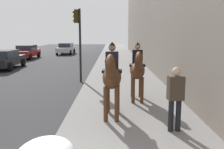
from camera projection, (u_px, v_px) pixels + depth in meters
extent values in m
ellipsoid|color=#4C2B16|center=(112.00, 77.00, 7.58)|extent=(1.53, 0.64, 0.66)
cylinder|color=#4C2B16|center=(117.00, 104.00, 7.25)|extent=(0.13, 0.13, 1.04)
cylinder|color=#4C2B16|center=(106.00, 104.00, 7.26)|extent=(0.13, 0.13, 1.04)
cylinder|color=#4C2B16|center=(118.00, 97.00, 8.13)|extent=(0.13, 0.13, 1.04)
cylinder|color=#4C2B16|center=(108.00, 96.00, 8.15)|extent=(0.13, 0.13, 1.04)
cylinder|color=#4C2B16|center=(111.00, 69.00, 6.77)|extent=(0.65, 0.31, 0.68)
ellipsoid|color=#4C2B16|center=(110.00, 61.00, 6.52)|extent=(0.64, 0.25, 0.49)
cylinder|color=black|center=(113.00, 76.00, 8.30)|extent=(0.29, 0.11, 0.55)
cube|color=black|center=(112.00, 71.00, 7.60)|extent=(0.47, 0.62, 0.08)
cube|color=black|center=(112.00, 61.00, 7.55)|extent=(0.30, 0.39, 0.55)
sphere|color=#8C664C|center=(112.00, 48.00, 7.49)|extent=(0.22, 0.22, 0.22)
cone|color=black|center=(112.00, 43.00, 7.47)|extent=(0.21, 0.21, 0.10)
ellipsoid|color=#4C2B16|center=(137.00, 70.00, 9.54)|extent=(1.53, 0.63, 0.66)
cylinder|color=#4C2B16|center=(142.00, 90.00, 9.19)|extent=(0.13, 0.13, 0.97)
cylinder|color=#4C2B16|center=(133.00, 90.00, 9.21)|extent=(0.13, 0.13, 0.97)
cylinder|color=#4C2B16|center=(140.00, 85.00, 10.08)|extent=(0.13, 0.13, 0.97)
cylinder|color=#4C2B16|center=(132.00, 85.00, 10.10)|extent=(0.13, 0.13, 0.97)
cylinder|color=#4C2B16|center=(138.00, 63.00, 8.72)|extent=(0.65, 0.31, 0.68)
ellipsoid|color=#4C2B16|center=(139.00, 57.00, 8.47)|extent=(0.64, 0.25, 0.49)
cylinder|color=black|center=(136.00, 70.00, 10.25)|extent=(0.29, 0.11, 0.55)
cube|color=black|center=(137.00, 65.00, 9.56)|extent=(0.47, 0.62, 0.08)
cube|color=black|center=(137.00, 57.00, 9.50)|extent=(0.30, 0.39, 0.55)
sphere|color=tan|center=(138.00, 47.00, 9.44)|extent=(0.22, 0.22, 0.22)
cone|color=black|center=(138.00, 43.00, 9.42)|extent=(0.21, 0.21, 0.10)
cylinder|color=black|center=(171.00, 116.00, 6.54)|extent=(0.14, 0.14, 0.85)
cylinder|color=black|center=(178.00, 115.00, 6.57)|extent=(0.14, 0.14, 0.85)
cube|color=#3F3326|center=(176.00, 88.00, 6.44)|extent=(0.30, 0.43, 0.62)
sphere|color=#D8AD8C|center=(176.00, 71.00, 6.37)|extent=(0.22, 0.22, 0.22)
cube|color=maroon|center=(26.00, 53.00, 26.61)|extent=(4.54, 1.84, 0.60)
cube|color=#262D38|center=(27.00, 48.00, 26.79)|extent=(2.19, 1.60, 0.52)
cylinder|color=black|center=(30.00, 57.00, 25.27)|extent=(0.64, 0.23, 0.64)
cylinder|color=black|center=(13.00, 57.00, 25.29)|extent=(0.64, 0.23, 0.64)
cylinder|color=black|center=(39.00, 55.00, 28.03)|extent=(0.64, 0.23, 0.64)
cylinder|color=black|center=(23.00, 55.00, 28.06)|extent=(0.64, 0.23, 0.64)
cube|color=black|center=(6.00, 61.00, 19.07)|extent=(4.63, 1.84, 0.60)
cube|color=#262D38|center=(4.00, 54.00, 18.71)|extent=(2.46, 1.57, 0.52)
cylinder|color=black|center=(2.00, 63.00, 20.50)|extent=(0.65, 0.24, 0.64)
cylinder|color=black|center=(23.00, 62.00, 20.55)|extent=(0.65, 0.24, 0.64)
cylinder|color=black|center=(10.00, 67.00, 17.74)|extent=(0.65, 0.24, 0.64)
cube|color=silver|center=(66.00, 49.00, 32.67)|extent=(4.61, 1.74, 0.60)
cube|color=#262D38|center=(66.00, 45.00, 32.85)|extent=(2.52, 1.51, 0.52)
cylinder|color=black|center=(70.00, 53.00, 31.30)|extent=(0.64, 0.23, 0.64)
cylinder|color=black|center=(57.00, 53.00, 31.32)|extent=(0.64, 0.23, 0.64)
cylinder|color=black|center=(74.00, 51.00, 34.11)|extent=(0.64, 0.23, 0.64)
cylinder|color=black|center=(62.00, 51.00, 34.13)|extent=(0.64, 0.23, 0.64)
cylinder|color=black|center=(80.00, 46.00, 13.64)|extent=(0.12, 0.12, 3.98)
cube|color=#2D280C|center=(76.00, 16.00, 13.38)|extent=(0.20, 0.24, 0.70)
sphere|color=red|center=(74.00, 12.00, 13.35)|extent=(0.14, 0.14, 0.14)
sphere|color=orange|center=(74.00, 16.00, 13.38)|extent=(0.14, 0.14, 0.14)
sphere|color=green|center=(74.00, 20.00, 13.42)|extent=(0.14, 0.14, 0.14)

